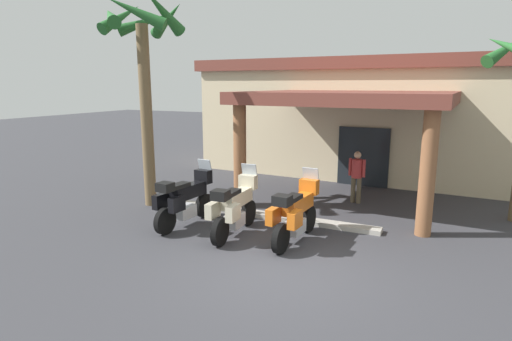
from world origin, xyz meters
TOP-DOWN VIEW (x-y plane):
  - ground_plane at (0.00, 0.00)m, footprint 80.00×80.00m
  - motel_building at (0.13, 10.49)m, footprint 14.57×11.36m
  - motorcycle_black at (-3.26, 1.32)m, footprint 0.74×2.21m
  - motorcycle_cream at (-1.78, 1.25)m, footprint 0.71×2.21m
  - motorcycle_orange at (-0.31, 1.43)m, footprint 0.73×2.21m
  - pedestrian at (0.26, 5.33)m, footprint 0.52×0.32m
  - palm_tree_roadside at (-5.35, 2.49)m, footprint 2.47×2.57m
  - curb_strip at (-1.78, 2.82)m, footprint 6.43×0.36m

SIDE VIEW (x-z plane):
  - ground_plane at x=0.00m, z-range 0.00..0.00m
  - curb_strip at x=-1.78m, z-range 0.00..0.12m
  - motorcycle_black at x=-3.26m, z-range -0.11..1.50m
  - motorcycle_cream at x=-1.78m, z-range -0.11..1.50m
  - motorcycle_orange at x=-0.31m, z-range -0.11..1.50m
  - pedestrian at x=0.26m, z-range 0.12..1.72m
  - motel_building at x=0.13m, z-range 0.04..4.59m
  - palm_tree_roadside at x=-5.35m, z-range 1.45..7.58m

